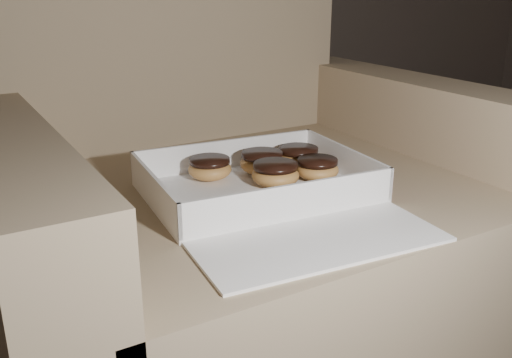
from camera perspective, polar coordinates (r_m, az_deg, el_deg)
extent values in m
cube|color=#96805F|center=(1.19, -0.31, -10.32)|extent=(0.78, 0.78, 0.46)
cube|color=#96805F|center=(1.35, -8.34, 16.00)|extent=(0.78, 0.15, 0.57)
cube|color=#96805F|center=(1.03, -21.61, -11.92)|extent=(0.13, 0.78, 0.61)
cube|color=#96805F|center=(1.39, 14.96, -2.81)|extent=(0.13, 0.78, 0.61)
cube|color=white|center=(1.01, 0.00, -1.29)|extent=(0.40, 0.31, 0.01)
cube|color=white|center=(1.12, -3.00, 2.53)|extent=(0.37, 0.04, 0.06)
cube|color=white|center=(0.88, 3.80, -2.22)|extent=(0.37, 0.04, 0.06)
cube|color=white|center=(0.94, -10.23, -1.14)|extent=(0.03, 0.28, 0.06)
cube|color=white|center=(1.08, 8.84, 1.79)|extent=(0.03, 0.28, 0.06)
cube|color=#CB5274|center=(1.09, 9.04, 1.82)|extent=(0.03, 0.27, 0.05)
cube|color=white|center=(0.83, 6.42, -6.22)|extent=(0.38, 0.19, 0.01)
ellipsoid|color=#D28B49|center=(1.06, 6.14, 0.92)|extent=(0.08, 0.08, 0.04)
cylinder|color=black|center=(1.05, 6.18, 1.78)|extent=(0.07, 0.07, 0.01)
ellipsoid|color=#D28B49|center=(1.05, -4.63, 0.97)|extent=(0.08, 0.08, 0.04)
cylinder|color=black|center=(1.05, -4.66, 1.84)|extent=(0.07, 0.07, 0.01)
ellipsoid|color=#D28B49|center=(1.12, 4.25, 2.09)|extent=(0.08, 0.08, 0.04)
cylinder|color=black|center=(1.11, 4.28, 2.93)|extent=(0.08, 0.08, 0.01)
ellipsoid|color=#D28B49|center=(1.02, 1.96, 0.38)|extent=(0.09, 0.09, 0.04)
cylinder|color=black|center=(1.01, 1.97, 1.33)|extent=(0.08, 0.08, 0.01)
ellipsoid|color=#D28B49|center=(1.08, 0.60, 1.57)|extent=(0.08, 0.08, 0.04)
cylinder|color=black|center=(1.08, 0.61, 2.46)|extent=(0.08, 0.08, 0.01)
ellipsoid|color=black|center=(1.04, 8.38, -0.36)|extent=(0.01, 0.01, 0.00)
ellipsoid|color=black|center=(0.87, -2.59, -4.43)|extent=(0.01, 0.01, 0.00)
ellipsoid|color=black|center=(0.94, 5.80, -2.52)|extent=(0.01, 0.01, 0.00)
ellipsoid|color=black|center=(1.02, 7.57, -0.89)|extent=(0.01, 0.01, 0.00)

